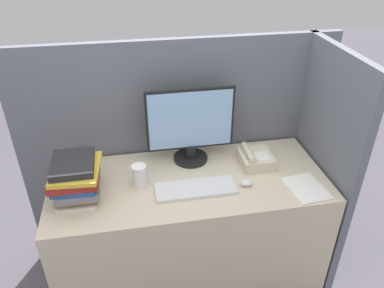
{
  "coord_description": "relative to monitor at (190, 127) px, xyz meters",
  "views": [
    {
      "loc": [
        -0.28,
        -1.3,
        2.0
      ],
      "look_at": [
        0.02,
        0.35,
        0.97
      ],
      "focal_mm": 35.0,
      "sensor_mm": 36.0,
      "label": 1
    }
  ],
  "objects": [
    {
      "name": "cubicle_panel_right",
      "position": [
        0.75,
        -0.17,
        -0.26
      ],
      "size": [
        0.04,
        0.71,
        1.44
      ],
      "color": "slate",
      "rests_on": "ground_plane"
    },
    {
      "name": "monitor",
      "position": [
        0.0,
        0.0,
        0.0
      ],
      "size": [
        0.5,
        0.2,
        0.45
      ],
      "color": "black",
      "rests_on": "desk"
    },
    {
      "name": "coffee_cup",
      "position": [
        -0.31,
        -0.2,
        -0.15
      ],
      "size": [
        0.08,
        0.08,
        0.13
      ],
      "color": "white",
      "rests_on": "desk"
    },
    {
      "name": "book_stack",
      "position": [
        -0.62,
        -0.23,
        -0.11
      ],
      "size": [
        0.26,
        0.3,
        0.21
      ],
      "color": "silver",
      "rests_on": "desk"
    },
    {
      "name": "cubicle_panel_rear",
      "position": [
        -0.04,
        0.16,
        -0.26
      ],
      "size": [
        1.91,
        0.04,
        1.44
      ],
      "color": "slate",
      "rests_on": "ground_plane"
    },
    {
      "name": "keyboard",
      "position": [
        -0.03,
        -0.3,
        -0.2
      ],
      "size": [
        0.42,
        0.15,
        0.02
      ],
      "color": "silver",
      "rests_on": "desk"
    },
    {
      "name": "mouse",
      "position": [
        0.25,
        -0.31,
        -0.2
      ],
      "size": [
        0.06,
        0.05,
        0.04
      ],
      "color": "silver",
      "rests_on": "desk"
    },
    {
      "name": "paper_pile",
      "position": [
        0.55,
        -0.39,
        -0.21
      ],
      "size": [
        0.21,
        0.25,
        0.01
      ],
      "color": "white",
      "rests_on": "desk"
    },
    {
      "name": "desk",
      "position": [
        -0.04,
        -0.2,
        -0.6
      ],
      "size": [
        1.51,
        0.65,
        0.77
      ],
      "color": "beige",
      "rests_on": "ground_plane"
    },
    {
      "name": "desk_telephone",
      "position": [
        0.36,
        -0.12,
        -0.18
      ],
      "size": [
        0.18,
        0.2,
        0.1
      ],
      "color": "beige",
      "rests_on": "desk"
    }
  ]
}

